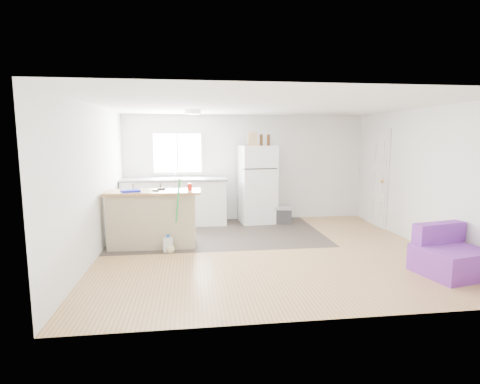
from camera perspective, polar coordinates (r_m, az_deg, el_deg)
name	(u,v)px	position (r m, az deg, el deg)	size (l,w,h in m)	color
room	(268,180)	(6.19, 4.23, 1.88)	(5.51, 5.01, 2.41)	olive
vinyl_zone	(219,233)	(7.53, -3.25, -6.23)	(4.05, 2.50, 0.00)	#362D28
window	(177,153)	(8.52, -9.51, 5.89)	(1.18, 0.06, 0.98)	white
interior_door	(377,178)	(8.59, 20.15, 1.95)	(0.11, 0.92, 2.10)	white
ceiling_fixture	(193,112)	(7.24, -7.21, 11.96)	(0.30, 0.30, 0.07)	white
kitchen_cabinets	(175,201)	(8.29, -9.87, -1.36)	(2.29, 0.76, 1.31)	white
peninsula	(153,219)	(6.66, -13.16, -3.96)	(1.62, 0.65, 0.99)	tan
refrigerator	(257,184)	(8.34, 2.65, 1.16)	(0.82, 0.78, 1.71)	white
cooler	(280,214)	(8.37, 6.15, -3.43)	(0.57, 0.44, 0.39)	#2B2B2E
purple_seat	(449,257)	(6.03, 29.22, -8.58)	(0.95, 0.92, 0.67)	purple
cleaner_jug	(168,245)	(6.37, -10.89, -7.86)	(0.16, 0.13, 0.30)	silver
mop	(172,239)	(6.34, -10.28, -6.99)	(0.27, 0.34, 1.24)	green
red_cup	(190,187)	(6.52, -7.67, 0.80)	(0.08, 0.08, 0.12)	red
blue_tray	(130,191)	(6.54, -16.38, 0.18)	(0.30, 0.22, 0.04)	#161DD1
tool_a	(161,189)	(6.67, -11.93, 0.47)	(0.14, 0.05, 0.03)	black
tool_b	(156,191)	(6.49, -12.74, 0.22)	(0.10, 0.04, 0.03)	black
cardboard_box	(252,139)	(8.24, 1.91, 8.10)	(0.20, 0.10, 0.30)	tan
bottle_left	(261,140)	(8.25, 3.25, 7.92)	(0.07, 0.07, 0.25)	#3A1E0A
bottle_right	(268,140)	(8.27, 4.34, 7.91)	(0.07, 0.07, 0.25)	#3A1E0A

